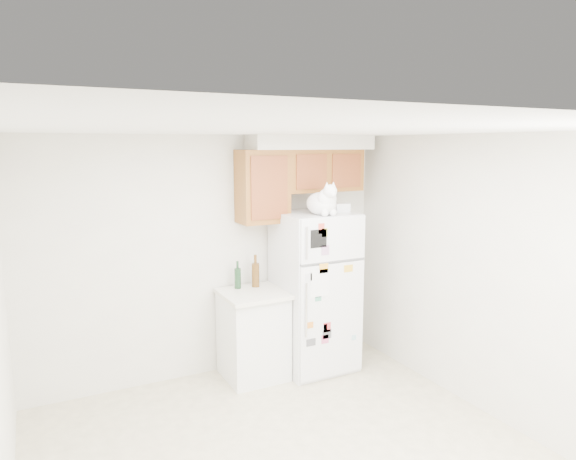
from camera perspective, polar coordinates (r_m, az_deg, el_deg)
room_shell at (r=3.77m, az=1.81°, el=-1.66°), size 3.84×4.04×2.52m
refrigerator at (r=5.54m, az=2.98°, el=-6.79°), size 0.76×0.78×1.70m
base_counter at (r=5.43m, az=-3.89°, el=-11.45°), size 0.64×0.64×0.92m
cat at (r=5.17m, az=3.96°, el=3.10°), size 0.34×0.50×0.35m
storage_box_back at (r=5.48m, az=3.71°, el=2.62°), size 0.20×0.16×0.10m
storage_box_front at (r=5.44m, az=6.02°, el=2.49°), size 0.17×0.15×0.09m
bottle_green at (r=5.37m, az=-5.62°, el=-4.97°), size 0.07×0.07×0.29m
bottle_amber at (r=5.41m, az=-3.63°, el=-4.54°), size 0.08×0.08×0.34m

